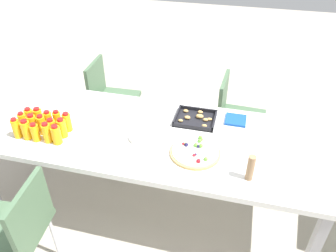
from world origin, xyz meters
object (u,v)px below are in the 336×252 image
at_px(juice_bottle_11, 39,117).
at_px(napkin_stack, 236,120).
at_px(cardboard_tube, 251,168).
at_px(juice_bottle_5, 23,122).
at_px(juice_bottle_3, 47,133).
at_px(snack_tray, 196,119).
at_px(chair_near_left, 18,228).
at_px(chair_far_left, 109,95).
at_px(juice_bottle_12, 48,120).
at_px(juice_bottle_6, 32,124).
at_px(juice_bottle_10, 30,117).
at_px(juice_bottle_14, 67,122).
at_px(party_table, 148,139).
at_px(juice_bottle_7, 42,125).
at_px(juice_bottle_4, 56,135).
at_px(fruit_pizza, 195,152).
at_px(juice_bottle_8, 52,128).
at_px(juice_bottle_9, 62,128).
at_px(juice_bottle_0, 16,128).
at_px(plate_stack, 141,137).
at_px(juice_bottle_2, 35,133).
at_px(juice_bottle_13, 58,120).
at_px(chair_far_right, 234,114).
at_px(juice_bottle_1, 26,130).

relative_size(juice_bottle_11, napkin_stack, 0.97).
bearing_deg(cardboard_tube, juice_bottle_5, 176.29).
height_order(juice_bottle_3, snack_tray, juice_bottle_3).
height_order(chair_near_left, juice_bottle_3, juice_bottle_3).
bearing_deg(chair_far_left, juice_bottle_12, -5.15).
height_order(chair_near_left, juice_bottle_6, juice_bottle_6).
height_order(juice_bottle_10, juice_bottle_14, juice_bottle_14).
xyz_separation_m(party_table, snack_tray, (0.29, 0.24, 0.07)).
height_order(party_table, juice_bottle_7, juice_bottle_7).
bearing_deg(juice_bottle_4, juice_bottle_11, 146.09).
bearing_deg(juice_bottle_3, juice_bottle_12, 118.09).
bearing_deg(chair_far_left, snack_tray, 56.65).
height_order(juice_bottle_3, fruit_pizza, juice_bottle_3).
relative_size(juice_bottle_3, juice_bottle_10, 1.07).
bearing_deg(juice_bottle_7, cardboard_tube, -4.27).
relative_size(chair_near_left, juice_bottle_8, 6.24).
xyz_separation_m(juice_bottle_6, juice_bottle_9, (0.23, -0.00, 0.00)).
height_order(juice_bottle_7, cardboard_tube, cardboard_tube).
xyz_separation_m(chair_far_left, juice_bottle_7, (-0.05, -0.98, 0.31)).
bearing_deg(juice_bottle_0, chair_near_left, -62.15).
bearing_deg(chair_far_left, juice_bottle_9, 3.62).
bearing_deg(juice_bottle_3, plate_stack, 17.21).
bearing_deg(chair_near_left, juice_bottle_7, 7.03).
xyz_separation_m(juice_bottle_11, cardboard_tube, (1.47, -0.18, 0.02)).
distance_m(juice_bottle_5, plate_stack, 0.83).
bearing_deg(juice_bottle_10, chair_far_left, 78.14).
height_order(juice_bottle_6, plate_stack, juice_bottle_6).
bearing_deg(juice_bottle_14, juice_bottle_2, -134.51).
distance_m(party_table, juice_bottle_6, 0.80).
xyz_separation_m(juice_bottle_5, juice_bottle_12, (0.15, 0.08, -0.01)).
height_order(juice_bottle_13, juice_bottle_14, juice_bottle_13).
relative_size(juice_bottle_9, juice_bottle_12, 1.07).
height_order(juice_bottle_12, cardboard_tube, cardboard_tube).
distance_m(juice_bottle_5, juice_bottle_7, 0.14).
height_order(juice_bottle_8, juice_bottle_9, juice_bottle_9).
height_order(juice_bottle_4, plate_stack, juice_bottle_4).
distance_m(juice_bottle_0, napkin_stack, 1.52).
distance_m(chair_far_right, juice_bottle_8, 1.55).
relative_size(chair_far_right, juice_bottle_4, 5.87).
bearing_deg(juice_bottle_12, plate_stack, 3.07).
bearing_deg(juice_bottle_13, juice_bottle_4, -63.74).
bearing_deg(plate_stack, juice_bottle_4, -160.71).
bearing_deg(juice_bottle_4, juice_bottle_7, 153.78).
distance_m(juice_bottle_8, cardboard_tube, 1.33).
bearing_deg(juice_bottle_6, chair_far_left, 82.81).
bearing_deg(juice_bottle_4, napkin_stack, 26.05).
bearing_deg(juice_bottle_5, fruit_pizza, 2.20).
xyz_separation_m(juice_bottle_7, juice_bottle_12, (0.00, 0.07, -0.01)).
bearing_deg(juice_bottle_7, snack_tray, 22.68).
bearing_deg(juice_bottle_4, juice_bottle_1, -179.43).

